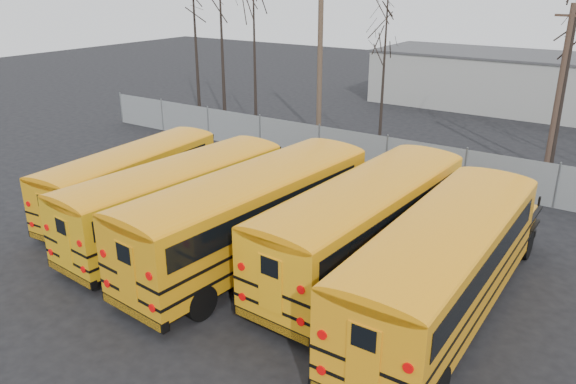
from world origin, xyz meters
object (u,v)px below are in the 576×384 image
Objects in this scene: bus_b at (182,193)px; bus_c at (256,207)px; bus_a at (135,174)px; bus_d at (368,216)px; bus_e at (447,257)px; utility_pole_left at (320,52)px; utility_pole_right at (559,92)px.

bus_c is at bearing 5.88° from bus_b.
bus_a is 0.86× the size of bus_d.
bus_e is (10.21, 0.26, 0.14)m from bus_b.
bus_c reaches higher than bus_e.
bus_a is 15.36m from utility_pole_left.
bus_b is (3.51, -0.80, 0.15)m from bus_a.
bus_c is 3.87m from bus_d.
bus_c reaches higher than bus_a.
bus_a is 1.01× the size of utility_pole_left.
utility_pole_left is at bearing 106.87° from bus_b.
utility_pole_left is 1.22× the size of utility_pole_right.
bus_b is 16.45m from utility_pole_left.
bus_a is at bearing 171.91° from bus_b.
bus_a is at bearing 177.74° from bus_e.
bus_b is 18.57m from utility_pole_right.
bus_c is 6.72m from bus_e.
bus_b is at bearing -117.71° from utility_pole_right.
bus_c is at bearing -178.43° from bus_e.
bus_a is 1.22× the size of utility_pole_right.
utility_pole_right reaches higher than bus_a.
utility_pole_right is at bearing 89.93° from bus_e.
utility_pole_left is 13.66m from utility_pole_right.
bus_b is at bearing -16.58° from bus_a.
bus_c is at bearing -107.81° from utility_pole_right.
bus_b is at bearing -91.82° from utility_pole_left.
bus_c is at bearing -80.25° from utility_pole_left.
bus_a is at bearing -172.18° from bus_d.
utility_pole_left is at bearing -175.75° from utility_pole_right.
bus_d is at bearing 29.18° from bus_c.
utility_pole_left reaches higher than bus_c.
bus_b is at bearing -173.92° from bus_c.
bus_e is 20.86m from utility_pole_left.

